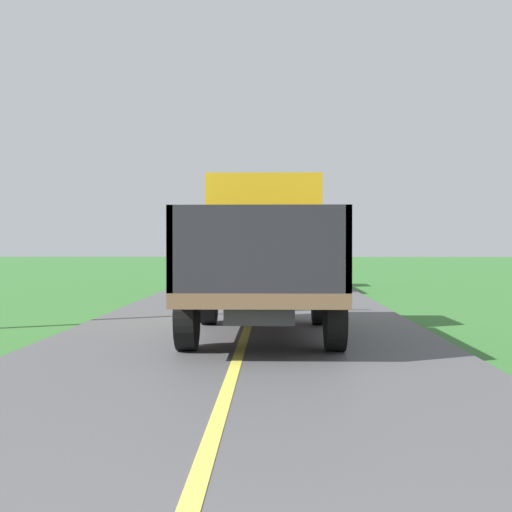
# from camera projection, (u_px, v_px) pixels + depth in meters

# --- Properties ---
(banana_truck_near) EXTENTS (2.38, 5.82, 2.80)m
(banana_truck_near) POSITION_uv_depth(u_px,v_px,m) (263.00, 252.00, 12.47)
(banana_truck_near) COLOR #2D2D30
(banana_truck_near) RESTS_ON road_surface
(banana_truck_far) EXTENTS (2.38, 5.81, 2.80)m
(banana_truck_far) POSITION_uv_depth(u_px,v_px,m) (269.00, 249.00, 25.89)
(banana_truck_far) COLOR #2D2D30
(banana_truck_far) RESTS_ON road_surface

